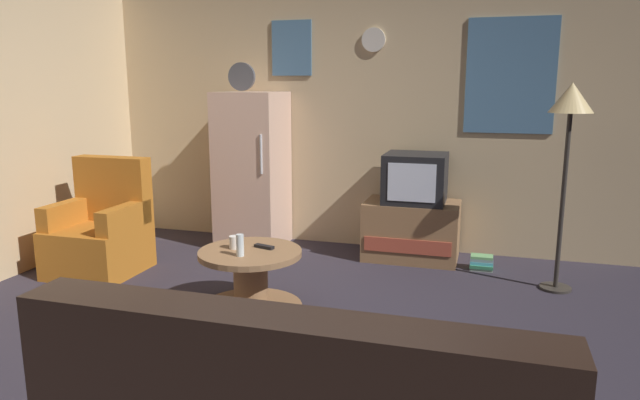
% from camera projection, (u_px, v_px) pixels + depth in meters
% --- Properties ---
extents(ground_plane, '(12.00, 12.00, 0.00)m').
position_uv_depth(ground_plane, '(263.00, 347.00, 3.53)').
color(ground_plane, '#2D2833').
extents(wall_with_art, '(5.20, 0.12, 2.64)m').
position_uv_depth(wall_with_art, '(358.00, 110.00, 5.56)').
color(wall_with_art, '#D1B284').
rests_on(wall_with_art, ground_plane).
extents(fridge, '(0.60, 0.62, 1.77)m').
position_uv_depth(fridge, '(252.00, 170.00, 5.61)').
color(fridge, beige).
rests_on(fridge, ground_plane).
extents(tv_stand, '(0.84, 0.53, 0.53)m').
position_uv_depth(tv_stand, '(411.00, 230.00, 5.26)').
color(tv_stand, '#8E6642').
rests_on(tv_stand, ground_plane).
extents(crt_tv, '(0.54, 0.51, 0.44)m').
position_uv_depth(crt_tv, '(415.00, 178.00, 5.16)').
color(crt_tv, black).
rests_on(crt_tv, tv_stand).
extents(standing_lamp, '(0.32, 0.32, 1.59)m').
position_uv_depth(standing_lamp, '(570.00, 114.00, 4.25)').
color(standing_lamp, '#332D28').
rests_on(standing_lamp, ground_plane).
extents(coffee_table, '(0.72, 0.72, 0.45)m').
position_uv_depth(coffee_table, '(251.00, 281.00, 4.05)').
color(coffee_table, '#8E6642').
rests_on(coffee_table, ground_plane).
extents(wine_glass, '(0.05, 0.05, 0.15)m').
position_uv_depth(wine_glass, '(240.00, 245.00, 3.86)').
color(wine_glass, silver).
rests_on(wine_glass, coffee_table).
extents(mug_ceramic_white, '(0.08, 0.08, 0.09)m').
position_uv_depth(mug_ceramic_white, '(235.00, 242.00, 4.04)').
color(mug_ceramic_white, silver).
rests_on(mug_ceramic_white, coffee_table).
extents(remote_control, '(0.16, 0.08, 0.02)m').
position_uv_depth(remote_control, '(264.00, 247.00, 4.06)').
color(remote_control, black).
rests_on(remote_control, coffee_table).
extents(armchair, '(0.68, 0.68, 0.96)m').
position_uv_depth(armchair, '(101.00, 232.00, 4.90)').
color(armchair, '#B2661E').
rests_on(armchair, ground_plane).
extents(book_stack, '(0.20, 0.16, 0.12)m').
position_uv_depth(book_stack, '(482.00, 263.00, 4.99)').
color(book_stack, '#A5C8AB').
rests_on(book_stack, ground_plane).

